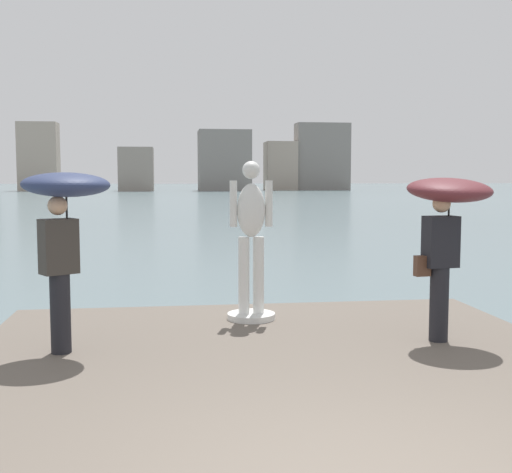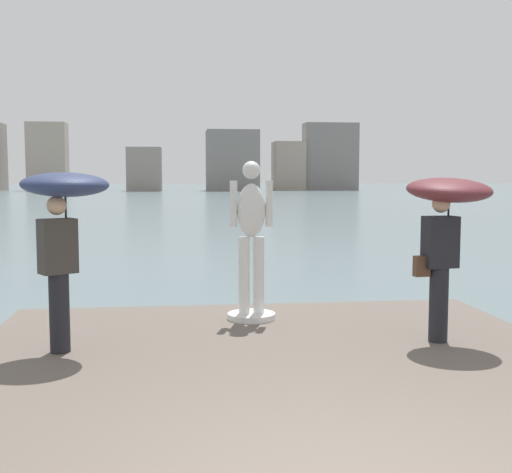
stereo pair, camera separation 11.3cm
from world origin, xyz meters
The scene contains 6 objects.
ground_plane centered at (0.00, 40.00, 0.00)m, with size 400.00×400.00×0.00m, color slate.
pier centered at (0.00, 1.56, 0.20)m, with size 6.69×9.12×0.40m, color #60564C.
statue_white_figure centered at (-0.04, 5.07, 1.42)m, with size 0.65×0.65×2.15m.
onlooker_left centered at (-2.28, 3.71, 1.97)m, with size 1.32×1.32×2.00m.
onlooker_right centered at (2.08, 3.63, 1.93)m, with size 1.10×1.12×1.96m.
distant_skyline centered at (-3.83, 112.42, 5.34)m, with size 71.83×11.07×12.14m.
Camera 2 is at (-1.03, -3.64, 2.33)m, focal length 45.77 mm.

